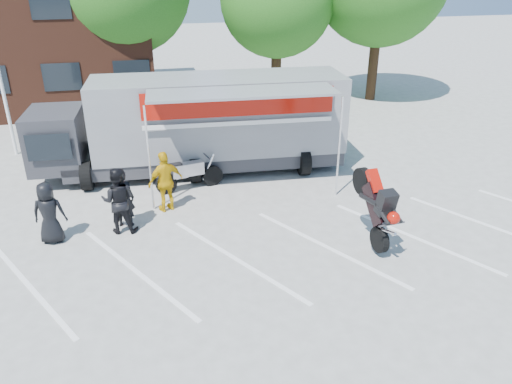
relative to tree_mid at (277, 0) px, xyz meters
name	(u,v)px	position (x,y,z in m)	size (l,w,h in m)	color
ground	(235,283)	(-5.00, -15.00, -4.94)	(100.00, 100.00, 0.00)	#ABABA5
parking_bay_lines	(227,260)	(-5.00, -14.00, -4.94)	(18.00, 5.00, 0.01)	white
tree_mid	(277,0)	(0.00, 0.00, 0.00)	(5.44, 5.44, 7.68)	#382314
transporter_truck	(207,170)	(-4.69, -8.16, -4.94)	(10.15, 4.89, 3.23)	gray
parked_motorcycle	(190,189)	(-5.43, -9.65, -4.94)	(0.75, 2.25, 1.18)	#ABABB0
stunt_bike_rider	(362,240)	(-1.37, -13.85, -4.94)	(0.88, 1.87, 2.20)	black
spectator_leather_a	(49,213)	(-9.27, -12.09, -4.11)	(0.82, 0.53, 1.67)	black
spectator_leather_b	(123,198)	(-7.43, -11.64, -4.10)	(0.61, 0.40, 1.68)	black
spectator_leather_c	(118,200)	(-7.54, -11.93, -4.02)	(0.90, 0.70, 1.84)	black
spectator_hivis	(166,182)	(-6.24, -10.95, -4.04)	(1.06, 0.44, 1.81)	#DCA90B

